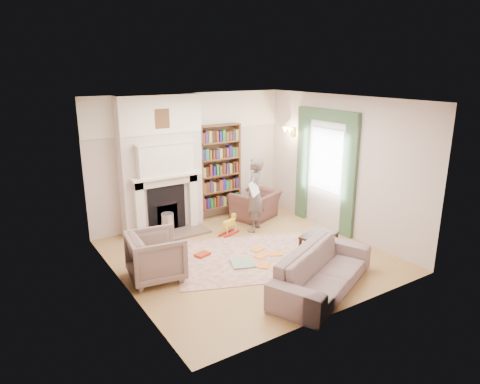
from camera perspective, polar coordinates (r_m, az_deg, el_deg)
floor at (r=7.90m, az=0.99°, el=-8.46°), size 4.50×4.50×0.00m
ceiling at (r=7.19m, az=1.10°, el=12.23°), size 4.50×4.50×0.00m
wall_back at (r=9.33m, az=-6.67°, el=4.39°), size 4.50×0.00×4.50m
wall_front at (r=5.78m, az=13.55°, el=-3.50°), size 4.50×0.00×4.50m
wall_left at (r=6.50m, az=-15.70°, el=-1.43°), size 0.00×4.50×4.50m
wall_right at (r=8.84m, az=13.29°, el=3.39°), size 0.00×4.50×4.50m
fireplace at (r=8.85m, az=-10.45°, el=3.49°), size 1.70×0.58×2.80m
bookcase at (r=9.56m, az=-2.78°, el=3.39°), size 1.00×0.24×1.85m
window at (r=9.09m, az=11.44°, el=4.18°), size 0.02×0.90×1.30m
curtain_left at (r=8.65m, az=14.39°, el=1.67°), size 0.07×0.32×2.40m
curtain_right at (r=9.63m, az=8.33°, el=3.48°), size 0.07×0.32×2.40m
pelmet at (r=8.92m, az=11.57°, el=10.00°), size 0.09×1.70×0.24m
wall_sconce at (r=9.69m, az=6.18°, el=7.86°), size 0.20×0.24×0.24m
rug at (r=7.80m, az=1.14°, el=-8.78°), size 3.13×2.79×0.01m
armchair_reading at (r=9.67m, az=2.10°, el=-1.75°), size 1.19×1.12×0.62m
armchair_left at (r=7.08m, az=-11.13°, el=-8.40°), size 0.96×0.94×0.78m
sofa at (r=6.78m, az=10.95°, el=-10.22°), size 2.32×1.67×0.63m
man_reading at (r=8.82m, az=1.95°, el=-0.37°), size 0.68×0.64×1.56m
newspaper at (r=8.52m, az=1.90°, el=0.49°), size 0.40×0.34×0.28m
coffee_table at (r=7.87m, az=10.43°, el=-7.06°), size 0.81×0.66×0.45m
paraffin_heater at (r=8.62m, az=-9.58°, el=-4.55°), size 0.25×0.25×0.55m
rocking_horse at (r=8.77m, az=-1.50°, el=-4.44°), size 0.50×0.33×0.41m
board_game at (r=7.55m, az=0.37°, el=-9.48°), size 0.51×0.51×0.03m
game_box_lid at (r=7.88m, az=-5.03°, el=-8.29°), size 0.31×0.25×0.04m
comic_annuals at (r=7.85m, az=3.30°, el=-8.51°), size 0.76×0.88×0.02m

